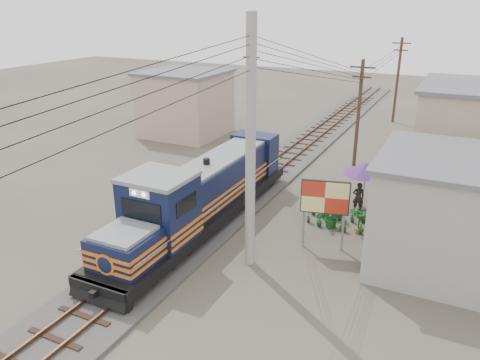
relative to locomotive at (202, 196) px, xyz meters
The scene contains 16 objects.
ground 2.25m from the locomotive, 90.00° to the right, with size 120.00×120.00×0.00m, color #473F35.
ballast 8.58m from the locomotive, 90.00° to the left, with size 3.60×70.00×0.16m, color #595651.
track 8.55m from the locomotive, 90.00° to the left, with size 1.15×70.00×0.12m.
locomotive is the anchor object (origin of this frame).
utility_pole_main 5.28m from the locomotive, 30.47° to the right, with size 0.40×0.40×10.00m.
wooden_pole_mid 13.39m from the locomotive, 70.11° to the left, with size 1.60×0.24×7.00m.
wooden_pole_far 26.97m from the locomotive, 79.71° to the left, with size 1.60×0.24×7.50m.
wooden_pole_left 17.31m from the locomotive, 106.92° to the left, with size 1.60×0.24×7.00m.
power_lines 9.14m from the locomotive, 91.17° to the left, with size 9.65×19.00×3.30m.
shophouse_front 11.61m from the locomotive, ahead, with size 7.35×6.30×4.70m.
shophouse_back 23.22m from the locomotive, 61.72° to the left, with size 6.30×6.30×4.20m.
shophouse_left 17.59m from the locomotive, 124.71° to the left, with size 6.30×6.30×5.20m.
billboard 5.94m from the locomotive, ahead, with size 2.06×0.60×3.22m.
market_umbrella 8.55m from the locomotive, 39.33° to the left, with size 2.91×2.91×2.64m.
vendor 8.22m from the locomotive, 38.65° to the left, with size 0.59×0.39×1.62m, color black.
plant_nursery 6.59m from the locomotive, 32.97° to the left, with size 3.44×3.30×1.13m.
Camera 1 is at (10.70, -16.15, 10.25)m, focal length 35.00 mm.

